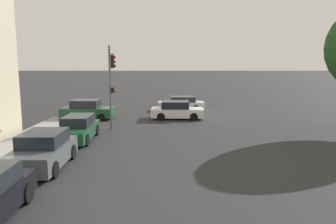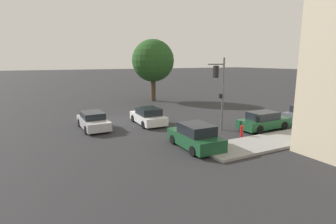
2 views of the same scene
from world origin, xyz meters
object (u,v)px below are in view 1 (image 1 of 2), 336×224
(parked_car_1, at_px, (43,151))
(fire_hydrant, at_px, (78,122))
(parked_car_0, at_px, (78,129))
(traffic_signal, at_px, (112,76))
(crossing_car_2, at_px, (177,110))
(crossing_car_0, at_px, (87,110))
(crossing_car_1, at_px, (182,104))

(parked_car_1, distance_m, fire_hydrant, 8.25)
(parked_car_0, bearing_deg, fire_hydrant, -164.84)
(traffic_signal, distance_m, parked_car_0, 4.75)
(crossing_car_2, distance_m, parked_car_0, 9.56)
(traffic_signal, relative_size, parked_car_0, 1.28)
(parked_car_0, bearing_deg, crossing_car_0, -170.93)
(crossing_car_0, xyz_separation_m, fire_hydrant, (-0.37, 4.20, -0.23))
(traffic_signal, distance_m, crossing_car_1, 10.46)
(crossing_car_1, height_order, parked_car_0, parked_car_0)
(traffic_signal, xyz_separation_m, crossing_car_2, (-4.53, -4.03, -2.97))
(crossing_car_0, relative_size, crossing_car_2, 0.98)
(parked_car_0, xyz_separation_m, fire_hydrant, (0.88, -3.11, -0.20))
(crossing_car_1, relative_size, parked_car_0, 0.99)
(crossing_car_2, relative_size, fire_hydrant, 4.59)
(crossing_car_2, bearing_deg, parked_car_0, -127.84)
(parked_car_0, distance_m, parked_car_1, 5.10)
(crossing_car_1, bearing_deg, parked_car_1, 67.23)
(parked_car_0, height_order, parked_car_1, parked_car_1)
(traffic_signal, bearing_deg, crossing_car_2, 44.36)
(traffic_signal, bearing_deg, parked_car_0, -110.68)
(traffic_signal, distance_m, crossing_car_0, 5.59)
(crossing_car_2, bearing_deg, parked_car_1, -114.93)
(crossing_car_1, distance_m, parked_car_1, 18.38)
(crossing_car_0, height_order, fire_hydrant, crossing_car_0)
(crossing_car_1, bearing_deg, traffic_signal, 57.93)
(traffic_signal, relative_size, fire_hydrant, 6.15)
(crossing_car_0, xyz_separation_m, crossing_car_2, (-7.26, -0.12, -0.05))
(parked_car_0, relative_size, parked_car_1, 1.05)
(crossing_car_1, xyz_separation_m, crossing_car_2, (0.57, 4.59, 0.03))
(crossing_car_1, bearing_deg, crossing_car_2, 81.45)
(crossing_car_0, height_order, parked_car_1, parked_car_1)
(traffic_signal, height_order, crossing_car_0, traffic_signal)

